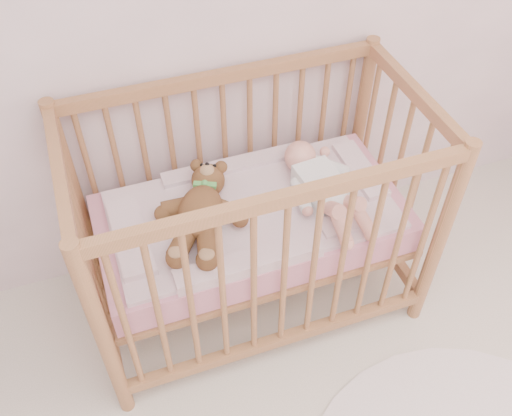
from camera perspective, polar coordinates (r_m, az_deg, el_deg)
name	(u,v)px	position (r m, az deg, el deg)	size (l,w,h in m)	color
crib	(252,220)	(2.30, -0.42, -1.23)	(1.36, 0.76, 1.00)	#B7734D
mattress	(252,223)	(2.31, -0.41, -1.48)	(1.22, 0.62, 0.13)	pink
blanket	(252,210)	(2.26, -0.42, -0.19)	(1.10, 0.58, 0.06)	#D290A0
baby	(321,183)	(2.27, 6.52, 2.50)	(0.29, 0.59, 0.14)	white
teddy_bear	(201,211)	(2.14, -5.55, -0.33)	(0.37, 0.53, 0.15)	brown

